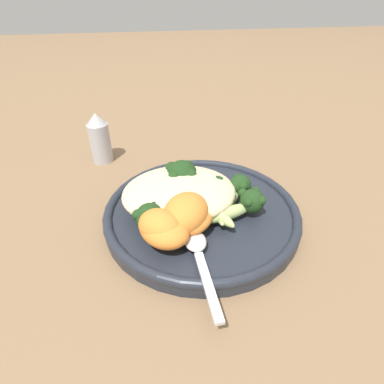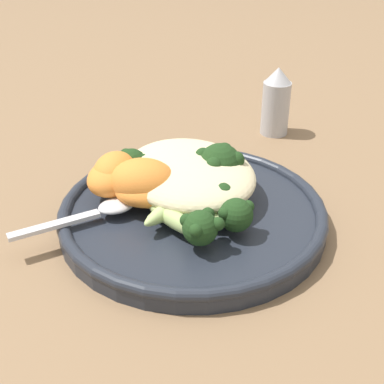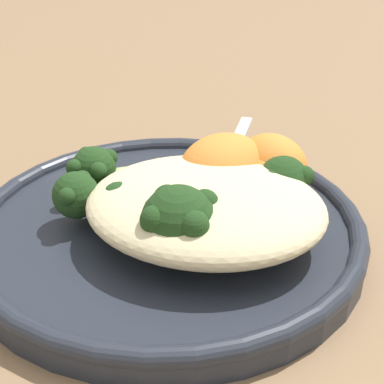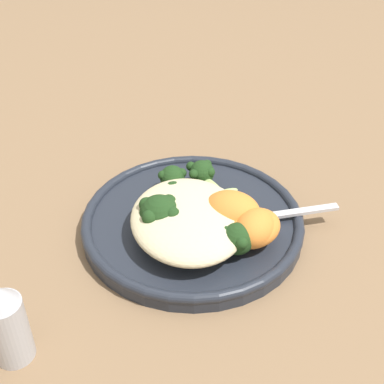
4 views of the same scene
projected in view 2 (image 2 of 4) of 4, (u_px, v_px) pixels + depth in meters
name	position (u px, v px, depth m)	size (l,w,h in m)	color
ground_plane	(178.00, 222.00, 0.51)	(4.00, 4.00, 0.00)	#846647
plate	(193.00, 213.00, 0.50)	(0.25, 0.25, 0.02)	#232833
quinoa_mound	(189.00, 173.00, 0.51)	(0.14, 0.12, 0.03)	beige
broccoli_stalk_0	(191.00, 224.00, 0.44)	(0.08, 0.04, 0.03)	#ADC675
broccoli_stalk_1	(222.00, 216.00, 0.46)	(0.07, 0.08, 0.03)	#ADC675
broccoli_stalk_2	(209.00, 202.00, 0.48)	(0.03, 0.09, 0.03)	#ADC675
broccoli_stalk_3	(212.00, 172.00, 0.51)	(0.07, 0.12, 0.04)	#ADC675
broccoli_stalk_4	(173.00, 174.00, 0.52)	(0.11, 0.08, 0.03)	#ADC675
broccoli_stalk_5	(139.00, 176.00, 0.51)	(0.11, 0.04, 0.03)	#ADC675
sweet_potato_chunk_0	(152.00, 188.00, 0.49)	(0.07, 0.06, 0.03)	orange
sweet_potato_chunk_1	(116.00, 177.00, 0.51)	(0.06, 0.05, 0.03)	orange
sweet_potato_chunk_2	(143.00, 181.00, 0.49)	(0.06, 0.05, 0.04)	orange
sweet_potato_chunk_3	(115.00, 172.00, 0.51)	(0.05, 0.04, 0.04)	orange
spoon	(100.00, 211.00, 0.48)	(0.02, 0.11, 0.01)	silver
salt_shaker	(276.00, 102.00, 0.66)	(0.03, 0.03, 0.09)	#B2B2B7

